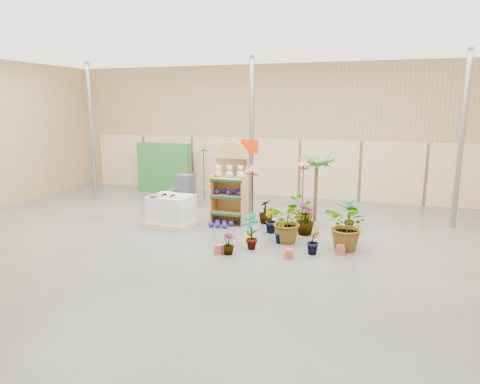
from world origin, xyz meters
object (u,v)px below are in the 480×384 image
Objects in this scene: display_shelf at (231,186)px; potted_plant_2 at (289,221)px; bird_table_front at (252,170)px; pallet_stack at (171,211)px.

display_shelf is 2.28m from potted_plant_2.
bird_table_front is 1.72× the size of potted_plant_2.
display_shelf reaches higher than bird_table_front.
display_shelf is 1.78× the size of pallet_stack.
display_shelf is at bearing 146.06° from potted_plant_2.
bird_table_front is 1.46m from potted_plant_2.
bird_table_front is at bearing 169.76° from potted_plant_2.
pallet_stack is at bearing 174.09° from bird_table_front.
display_shelf is 1.24× the size of bird_table_front.
display_shelf is 1.71m from pallet_stack.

